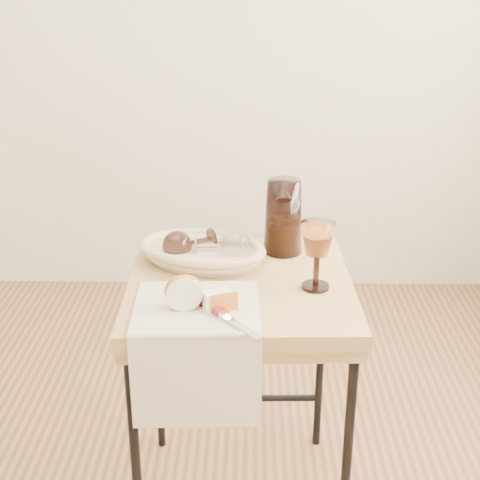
# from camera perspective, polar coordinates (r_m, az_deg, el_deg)

# --- Properties ---
(side_table) EXTENTS (0.59, 0.59, 0.73)m
(side_table) POSITION_cam_1_polar(r_m,az_deg,el_deg) (1.93, 0.01, -13.18)
(side_table) COLOR brown
(side_table) RESTS_ON floor
(tea_towel) EXTENTS (0.31, 0.28, 0.01)m
(tea_towel) POSITION_cam_1_polar(r_m,az_deg,el_deg) (1.61, -3.65, -5.64)
(tea_towel) COLOR beige
(tea_towel) RESTS_ON side_table
(bread_basket) EXTENTS (0.36, 0.29, 0.05)m
(bread_basket) POSITION_cam_1_polar(r_m,az_deg,el_deg) (1.83, -3.21, -1.15)
(bread_basket) COLOR tan
(bread_basket) RESTS_ON side_table
(goblet_lying_a) EXTENTS (0.15, 0.14, 0.08)m
(goblet_lying_a) POSITION_cam_1_polar(r_m,az_deg,el_deg) (1.84, -4.05, -0.20)
(goblet_lying_a) COLOR #482C22
(goblet_lying_a) RESTS_ON bread_basket
(goblet_lying_b) EXTENTS (0.15, 0.09, 0.09)m
(goblet_lying_b) POSITION_cam_1_polar(r_m,az_deg,el_deg) (1.80, -1.82, -0.51)
(goblet_lying_b) COLOR white
(goblet_lying_b) RESTS_ON bread_basket
(pitcher) EXTENTS (0.17, 0.24, 0.25)m
(pitcher) POSITION_cam_1_polar(r_m,az_deg,el_deg) (1.87, 3.67, 1.99)
(pitcher) COLOR black
(pitcher) RESTS_ON side_table
(wine_goblet) EXTENTS (0.09, 0.09, 0.18)m
(wine_goblet) POSITION_cam_1_polar(r_m,az_deg,el_deg) (1.67, 6.49, -1.32)
(wine_goblet) COLOR white
(wine_goblet) RESTS_ON side_table
(apple_half) EXTENTS (0.10, 0.06, 0.08)m
(apple_half) POSITION_cam_1_polar(r_m,az_deg,el_deg) (1.59, -4.76, -4.28)
(apple_half) COLOR red
(apple_half) RESTS_ON tea_towel
(apple_wedge) EXTENTS (0.07, 0.06, 0.04)m
(apple_wedge) POSITION_cam_1_polar(r_m,az_deg,el_deg) (1.58, -1.89, -5.07)
(apple_wedge) COLOR #FDF3CC
(apple_wedge) RESTS_ON tea_towel
(table_knife) EXTENTS (0.15, 0.18, 0.02)m
(table_knife) POSITION_cam_1_polar(r_m,az_deg,el_deg) (1.54, -1.12, -6.45)
(table_knife) COLOR silver
(table_knife) RESTS_ON tea_towel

